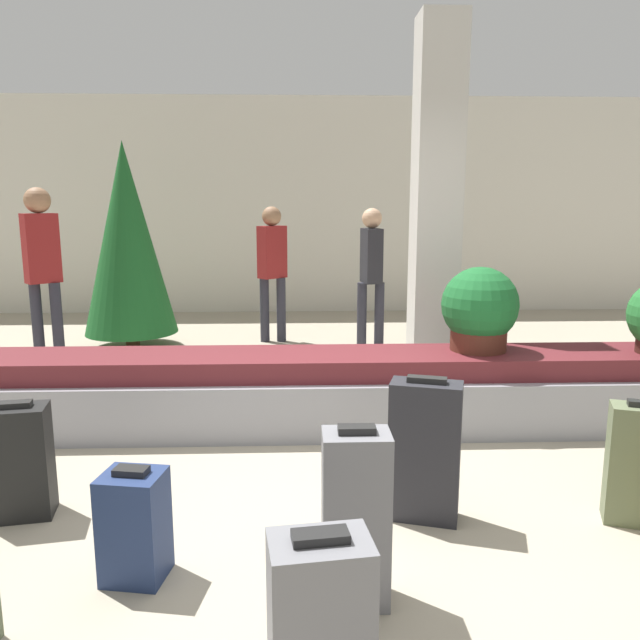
% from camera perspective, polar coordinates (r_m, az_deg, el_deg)
% --- Properties ---
extents(ground_plane, '(18.00, 18.00, 0.00)m').
position_cam_1_polar(ground_plane, '(3.53, 0.86, -17.42)').
color(ground_plane, '#9E937F').
extents(back_wall, '(18.00, 0.06, 3.20)m').
position_cam_1_polar(back_wall, '(9.55, -1.15, 10.34)').
color(back_wall, beige).
rests_on(back_wall, ground_plane).
extents(carousel, '(6.91, 0.75, 0.57)m').
position_cam_1_polar(carousel, '(4.69, 0.00, -6.61)').
color(carousel, gray).
rests_on(carousel, ground_plane).
extents(pillar, '(0.39, 0.39, 3.20)m').
position_cam_1_polar(pillar, '(5.58, 10.54, 9.88)').
color(pillar, beige).
rests_on(pillar, ground_plane).
extents(suitcase_1, '(0.35, 0.26, 0.64)m').
position_cam_1_polar(suitcase_1, '(3.76, -25.82, -11.58)').
color(suitcase_1, black).
rests_on(suitcase_1, ground_plane).
extents(suitcase_2, '(0.41, 0.28, 0.78)m').
position_cam_1_polar(suitcase_2, '(3.40, 9.54, -11.71)').
color(suitcase_2, '#232328').
rests_on(suitcase_2, ground_plane).
extents(suitcase_3, '(0.30, 0.28, 0.53)m').
position_cam_1_polar(suitcase_3, '(3.03, -16.61, -17.57)').
color(suitcase_3, navy).
rests_on(suitcase_3, ground_plane).
extents(suitcase_6, '(0.36, 0.27, 0.65)m').
position_cam_1_polar(suitcase_6, '(2.25, 0.03, -26.31)').
color(suitcase_6, slate).
rests_on(suitcase_6, ground_plane).
extents(suitcase_7, '(0.28, 0.20, 0.78)m').
position_cam_1_polar(suitcase_7, '(2.71, 3.29, -17.66)').
color(suitcase_7, slate).
rests_on(suitcase_7, ground_plane).
extents(potted_plant_1, '(0.57, 0.57, 0.63)m').
position_cam_1_polar(potted_plant_1, '(4.80, 14.39, 0.90)').
color(potted_plant_1, '#4C2319').
rests_on(potted_plant_1, carousel).
extents(traveler_0, '(0.36, 0.34, 1.81)m').
position_cam_1_polar(traveler_0, '(6.84, -24.06, 5.06)').
color(traveler_0, '#282833').
rests_on(traveler_0, ground_plane).
extents(traveler_1, '(0.36, 0.35, 1.62)m').
position_cam_1_polar(traveler_1, '(7.46, -4.39, 5.26)').
color(traveler_1, '#282833').
rests_on(traveler_1, ground_plane).
extents(traveler_2, '(0.31, 0.35, 1.60)m').
position_cam_1_polar(traveler_2, '(7.07, 4.71, 4.87)').
color(traveler_2, '#282833').
rests_on(traveler_2, ground_plane).
extents(decorated_tree, '(1.05, 1.05, 2.34)m').
position_cam_1_polar(decorated_tree, '(7.42, -17.22, 7.09)').
color(decorated_tree, '#4C331E').
rests_on(decorated_tree, ground_plane).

